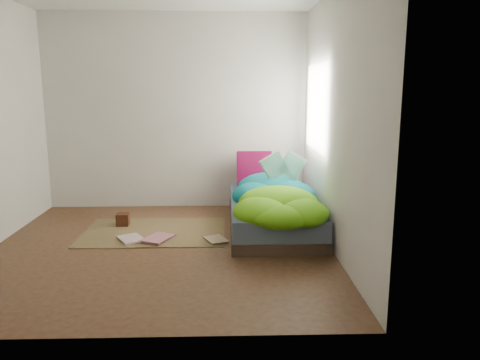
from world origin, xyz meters
name	(u,v)px	position (x,y,z in m)	size (l,w,h in m)	color
ground	(161,248)	(0.00, 0.00, 0.00)	(3.50, 3.50, 0.00)	#412419
room_walls	(157,88)	(0.01, 0.01, 1.63)	(3.54, 3.54, 2.62)	silver
bed	(272,213)	(1.22, 0.72, 0.17)	(1.00, 2.00, 0.34)	#35261C
duvet	(275,189)	(1.22, 0.50, 0.51)	(0.96, 1.84, 0.34)	#066269
rug	(155,232)	(-0.15, 0.55, 0.01)	(1.60, 1.10, 0.01)	brown
pillow_floral	(277,181)	(1.36, 1.54, 0.40)	(0.52, 0.32, 0.12)	white
pillow_magenta	(254,169)	(1.05, 1.47, 0.57)	(0.46, 0.14, 0.46)	#50052F
open_book	(283,158)	(1.35, 0.83, 0.82)	(0.45, 0.10, 0.27)	#38832B
wooden_box	(123,219)	(-0.57, 0.81, 0.08)	(0.14, 0.14, 0.14)	#3D1D0D
floor_book_a	(121,241)	(-0.46, 0.18, 0.02)	(0.23, 0.32, 0.02)	beige
floor_book_b	(148,237)	(-0.18, 0.29, 0.03)	(0.25, 0.34, 0.03)	#C9748F
floor_book_c	(207,241)	(0.47, 0.16, 0.02)	(0.20, 0.27, 0.02)	tan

